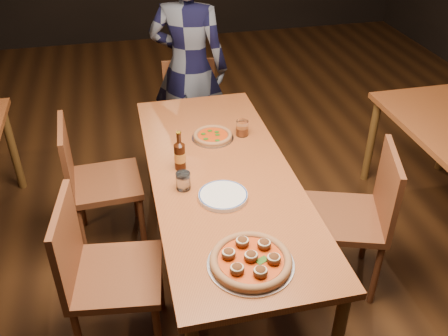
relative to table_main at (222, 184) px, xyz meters
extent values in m
plane|color=black|center=(0.00, 0.00, -0.68)|extent=(9.00, 9.00, 0.00)
cube|color=brown|center=(0.00, 0.00, 0.05)|extent=(0.80, 2.00, 0.04)
cylinder|color=brown|center=(-0.34, 0.94, -0.32)|extent=(0.06, 0.06, 0.71)
cylinder|color=brown|center=(0.34, 0.94, -0.32)|extent=(0.06, 0.06, 0.71)
cylinder|color=brown|center=(-1.36, 1.24, -0.32)|extent=(0.06, 0.06, 0.71)
cylinder|color=brown|center=(1.36, 0.74, -0.32)|extent=(0.06, 0.06, 0.71)
cylinder|color=#B7B7BF|center=(-0.03, -0.73, 0.08)|extent=(0.39, 0.39, 0.01)
cylinder|color=#AA6C46|center=(-0.03, -0.73, 0.09)|extent=(0.36, 0.36, 0.02)
torus|color=#AA6C46|center=(-0.03, -0.73, 0.10)|extent=(0.37, 0.37, 0.04)
cylinder|color=#BD360B|center=(-0.03, -0.73, 0.10)|extent=(0.29, 0.29, 0.00)
cylinder|color=#B7B7BF|center=(0.03, 0.40, 0.07)|extent=(0.26, 0.26, 0.01)
cylinder|color=#AA6C46|center=(0.03, 0.40, 0.08)|extent=(0.24, 0.24, 0.02)
torus|color=#AA6C46|center=(0.03, 0.40, 0.09)|extent=(0.25, 0.25, 0.03)
cylinder|color=#BD360B|center=(0.03, 0.40, 0.09)|extent=(0.19, 0.19, 0.00)
cylinder|color=white|center=(-0.04, -0.22, 0.08)|extent=(0.26, 0.26, 0.03)
cylinder|color=black|center=(-0.22, 0.11, 0.15)|extent=(0.06, 0.06, 0.16)
cylinder|color=black|center=(-0.22, 0.11, 0.27)|extent=(0.03, 0.03, 0.08)
cylinder|color=orange|center=(-0.22, 0.11, 0.15)|extent=(0.07, 0.07, 0.06)
cylinder|color=white|center=(-0.23, -0.09, 0.12)|extent=(0.08, 0.08, 0.10)
cylinder|color=#A44312|center=(0.22, 0.40, 0.12)|extent=(0.08, 0.08, 0.10)
imported|color=black|center=(0.04, 1.34, 0.16)|extent=(0.72, 0.61, 1.68)
camera|label=1|loc=(-0.51, -2.27, 1.67)|focal=40.00mm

